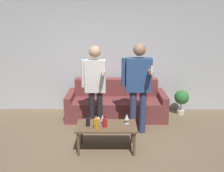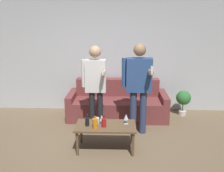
# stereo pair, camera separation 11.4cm
# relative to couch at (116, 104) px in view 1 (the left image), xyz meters

# --- Properties ---
(ground_plane) EXTENTS (16.00, 16.00, 0.00)m
(ground_plane) POSITION_rel_couch_xyz_m (-0.26, -1.85, -0.29)
(ground_plane) COLOR #756047
(wall_back) EXTENTS (8.00, 0.06, 2.70)m
(wall_back) POSITION_rel_couch_xyz_m (-0.26, 0.48, 1.06)
(wall_back) COLOR silver
(wall_back) RESTS_ON ground_plane
(couch) EXTENTS (2.11, 0.84, 0.80)m
(couch) POSITION_rel_couch_xyz_m (0.00, 0.00, 0.00)
(couch) COLOR brown
(couch) RESTS_ON ground_plane
(coffee_table) EXTENTS (0.97, 0.50, 0.43)m
(coffee_table) POSITION_rel_couch_xyz_m (-0.17, -1.44, 0.09)
(coffee_table) COLOR brown
(coffee_table) RESTS_ON ground_plane
(bottle_orange) EXTENTS (0.08, 0.08, 0.19)m
(bottle_orange) POSITION_rel_couch_xyz_m (-0.20, -1.50, 0.22)
(bottle_orange) COLOR #B21E1E
(bottle_orange) RESTS_ON coffee_table
(bottle_green) EXTENTS (0.07, 0.07, 0.19)m
(bottle_green) POSITION_rel_couch_xyz_m (-0.47, -1.47, 0.21)
(bottle_green) COLOR black
(bottle_green) RESTS_ON coffee_table
(bottle_dark) EXTENTS (0.08, 0.08, 0.22)m
(bottle_dark) POSITION_rel_couch_xyz_m (-0.33, -1.56, 0.23)
(bottle_dark) COLOR orange
(bottle_dark) RESTS_ON coffee_table
(wine_glass_near) EXTENTS (0.07, 0.07, 0.17)m
(wine_glass_near) POSITION_rel_couch_xyz_m (-0.24, -1.42, 0.26)
(wine_glass_near) COLOR silver
(wine_glass_near) RESTS_ON coffee_table
(wine_glass_far) EXTENTS (0.08, 0.08, 0.17)m
(wine_glass_far) POSITION_rel_couch_xyz_m (0.16, -1.37, 0.25)
(wine_glass_far) COLOR silver
(wine_glass_far) RESTS_ON coffee_table
(cup_on_table) EXTENTS (0.08, 0.08, 0.09)m
(cup_on_table) POSITION_rel_couch_xyz_m (-0.32, -1.36, 0.18)
(cup_on_table) COLOR white
(cup_on_table) RESTS_ON coffee_table
(person_standing_left) EXTENTS (0.44, 0.41, 1.63)m
(person_standing_left) POSITION_rel_couch_xyz_m (-0.40, -0.77, 0.69)
(person_standing_left) COLOR #232328
(person_standing_left) RESTS_ON ground_plane
(person_standing_right) EXTENTS (0.54, 0.44, 1.68)m
(person_standing_right) POSITION_rel_couch_xyz_m (0.39, -0.80, 0.69)
(person_standing_right) COLOR navy
(person_standing_right) RESTS_ON ground_plane
(potted_plant) EXTENTS (0.32, 0.32, 0.56)m
(potted_plant) POSITION_rel_couch_xyz_m (1.45, 0.12, 0.09)
(potted_plant) COLOR silver
(potted_plant) RESTS_ON ground_plane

